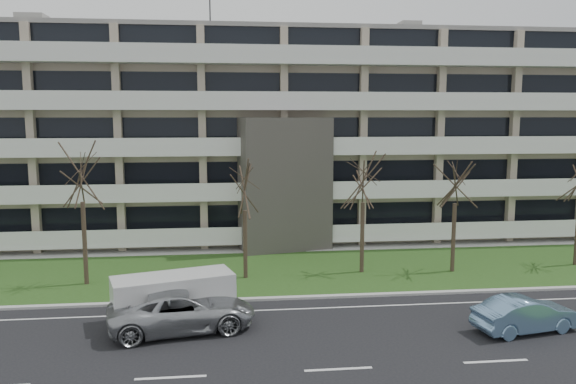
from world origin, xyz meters
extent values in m
plane|color=black|center=(0.00, 0.00, 0.00)|extent=(160.00, 160.00, 0.00)
cube|color=#284717|center=(0.00, 13.00, 0.03)|extent=(90.00, 10.00, 0.06)
cube|color=#B2B2AD|center=(0.00, 8.00, 0.06)|extent=(90.00, 0.35, 0.12)
cube|color=#B2B2AD|center=(0.00, 18.50, 0.04)|extent=(90.00, 2.00, 0.08)
cube|color=white|center=(0.00, 6.50, 0.01)|extent=(90.00, 0.12, 0.01)
cube|color=tan|center=(0.00, 25.50, 7.50)|extent=(60.00, 12.00, 15.00)
cube|color=gray|center=(0.00, 25.50, 15.15)|extent=(60.50, 12.50, 0.30)
cube|color=#4C4742|center=(0.00, 18.50, 4.50)|extent=(6.39, 3.69, 9.00)
cube|color=black|center=(0.00, 18.30, 2.00)|extent=(4.92, 1.19, 3.50)
cube|color=gray|center=(-18.00, 25.50, 15.90)|extent=(2.00, 2.00, 1.20)
cylinder|color=black|center=(-5.00, 25.50, 17.00)|extent=(0.10, 0.10, 3.50)
cube|color=black|center=(0.00, 19.48, 2.10)|extent=(58.00, 0.10, 1.80)
cube|color=white|center=(0.00, 18.80, 0.60)|extent=(58.00, 1.40, 0.22)
cube|color=white|center=(0.00, 18.15, 1.20)|extent=(58.00, 0.08, 1.00)
cube|color=black|center=(0.00, 19.48, 5.10)|extent=(58.00, 0.10, 1.80)
cube|color=white|center=(0.00, 18.80, 3.60)|extent=(58.00, 1.40, 0.22)
cube|color=white|center=(0.00, 18.15, 4.20)|extent=(58.00, 0.08, 1.00)
cube|color=black|center=(0.00, 19.48, 8.10)|extent=(58.00, 0.10, 1.80)
cube|color=white|center=(0.00, 18.80, 6.60)|extent=(58.00, 1.40, 0.22)
cube|color=white|center=(0.00, 18.15, 7.20)|extent=(58.00, 0.08, 1.00)
cube|color=black|center=(0.00, 19.48, 11.10)|extent=(58.00, 0.10, 1.80)
cube|color=white|center=(0.00, 18.80, 9.60)|extent=(58.00, 1.40, 0.22)
cube|color=white|center=(0.00, 18.15, 10.20)|extent=(58.00, 0.08, 1.00)
cube|color=black|center=(0.00, 19.48, 14.10)|extent=(58.00, 0.10, 1.80)
cube|color=white|center=(0.00, 18.80, 12.60)|extent=(58.00, 1.40, 0.22)
cube|color=white|center=(0.00, 18.15, 13.20)|extent=(58.00, 0.08, 1.00)
imported|color=#A2A5A9|center=(-5.90, 4.47, 0.86)|extent=(6.62, 3.93, 1.73)
imported|color=#719BC5|center=(8.65, 2.71, 0.75)|extent=(4.74, 2.38, 1.49)
cube|color=silver|center=(-6.39, 5.74, 1.13)|extent=(5.64, 3.39, 1.87)
cube|color=black|center=(-6.39, 5.74, 1.67)|extent=(5.23, 3.14, 0.69)
cube|color=silver|center=(-3.99, 6.45, 0.98)|extent=(0.86, 1.89, 1.18)
cylinder|color=black|center=(-7.72, 4.32, 0.34)|extent=(0.73, 0.43, 0.69)
cylinder|color=black|center=(-8.27, 6.20, 0.34)|extent=(0.73, 0.43, 0.69)
cylinder|color=black|center=(-4.51, 5.27, 0.34)|extent=(0.73, 0.43, 0.69)
cylinder|color=black|center=(-5.07, 7.15, 0.34)|extent=(0.73, 0.43, 0.69)
cylinder|color=#382B21|center=(-11.59, 11.58, 2.28)|extent=(0.24, 0.24, 4.57)
cylinder|color=#382B21|center=(-2.95, 11.83, 1.95)|extent=(0.24, 0.24, 3.90)
cylinder|color=#382B21|center=(3.85, 12.26, 2.08)|extent=(0.24, 0.24, 4.15)
cylinder|color=#382B21|center=(9.19, 11.82, 2.04)|extent=(0.24, 0.24, 4.09)
camera|label=1|loc=(-3.94, -18.98, 9.15)|focal=35.00mm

